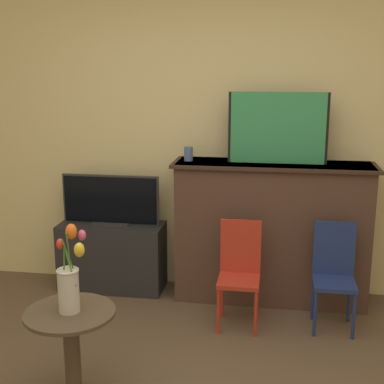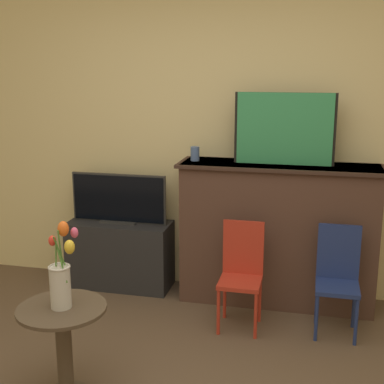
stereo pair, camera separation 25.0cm
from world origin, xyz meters
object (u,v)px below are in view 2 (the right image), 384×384
(chair_blue, at_px, (338,274))
(vase_tulips, at_px, (61,276))
(painting, at_px, (284,129))
(tv_monitor, at_px, (119,199))
(chair_red, at_px, (242,269))

(chair_blue, bearing_deg, vase_tulips, -142.01)
(painting, height_order, tv_monitor, painting)
(painting, height_order, vase_tulips, painting)
(painting, relative_size, chair_red, 0.98)
(painting, distance_m, chair_red, 1.08)
(chair_red, bearing_deg, vase_tulips, -126.92)
(tv_monitor, distance_m, vase_tulips, 1.59)
(tv_monitor, distance_m, chair_blue, 1.83)
(painting, xyz_separation_m, vase_tulips, (-1.06, -1.56, -0.64))
(painting, relative_size, chair_blue, 0.98)
(chair_red, bearing_deg, tv_monitor, 156.89)
(chair_blue, height_order, vase_tulips, vase_tulips)
(painting, distance_m, chair_blue, 1.12)
(chair_red, distance_m, vase_tulips, 1.41)
(chair_blue, xyz_separation_m, vase_tulips, (-1.49, -1.16, 0.31))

